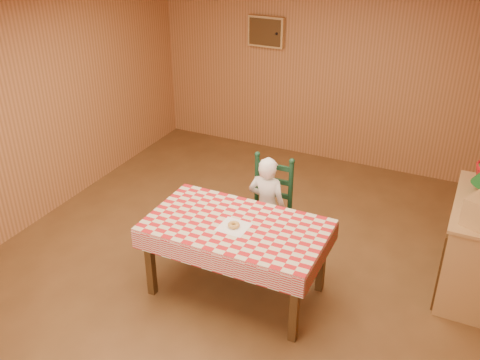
# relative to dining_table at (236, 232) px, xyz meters

# --- Properties ---
(ground) EXTENTS (6.00, 6.00, 0.00)m
(ground) POSITION_rel_dining_table_xyz_m (-0.19, 0.28, -0.69)
(ground) COLOR brown
(ground) RESTS_ON ground
(cabin_walls) EXTENTS (5.10, 6.05, 2.65)m
(cabin_walls) POSITION_rel_dining_table_xyz_m (-0.19, 0.82, 1.14)
(cabin_walls) COLOR #AD6F3E
(cabin_walls) RESTS_ON ground
(dining_table) EXTENTS (1.66, 0.96, 0.77)m
(dining_table) POSITION_rel_dining_table_xyz_m (0.00, 0.00, 0.00)
(dining_table) COLOR #462C12
(dining_table) RESTS_ON ground
(ladder_chair) EXTENTS (0.44, 0.40, 1.08)m
(ladder_chair) POSITION_rel_dining_table_xyz_m (0.00, 0.79, -0.18)
(ladder_chair) COLOR #10311C
(ladder_chair) RESTS_ON ground
(seated_child) EXTENTS (0.41, 0.27, 1.12)m
(seated_child) POSITION_rel_dining_table_xyz_m (0.00, 0.73, -0.13)
(seated_child) COLOR white
(seated_child) RESTS_ON ground
(napkin) EXTENTS (0.27, 0.27, 0.00)m
(napkin) POSITION_rel_dining_table_xyz_m (0.00, -0.05, 0.08)
(napkin) COLOR white
(napkin) RESTS_ON dining_table
(donut) EXTENTS (0.12, 0.12, 0.04)m
(donut) POSITION_rel_dining_table_xyz_m (0.00, -0.05, 0.10)
(donut) COLOR gold
(donut) RESTS_ON napkin
(shelf_unit) EXTENTS (0.54, 1.24, 0.93)m
(shelf_unit) POSITION_rel_dining_table_xyz_m (2.01, 1.06, -0.22)
(shelf_unit) COLOR tan
(shelf_unit) RESTS_ON ground
(storage_bin) EXTENTS (0.42, 0.42, 0.36)m
(storage_bin) POSITION_rel_dining_table_xyz_m (2.06, 0.92, -0.51)
(storage_bin) COLOR black
(storage_bin) RESTS_ON ground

